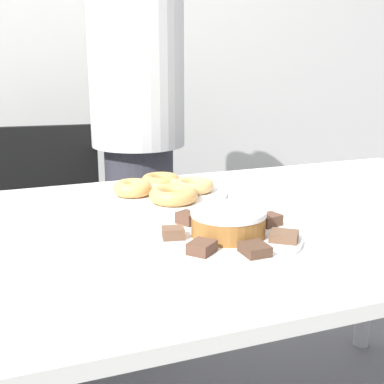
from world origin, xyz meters
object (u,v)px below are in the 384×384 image
object	(u,v)px
plate_donuts	(164,194)
frosted_cake	(228,222)
person_standing	(138,130)
plate_cake	(228,237)
office_chair_left	(53,249)

from	to	relation	value
plate_donuts	frosted_cake	size ratio (longest dim) A/B	2.17
person_standing	plate_donuts	size ratio (longest dim) A/B	4.56
plate_cake	frosted_cake	xyz separation A→B (m)	(0.00, 0.00, 0.03)
office_chair_left	plate_cake	bearing A→B (deg)	-67.19
office_chair_left	frosted_cake	distance (m)	1.12
office_chair_left	plate_donuts	size ratio (longest dim) A/B	2.44
plate_donuts	frosted_cake	world-z (taller)	frosted_cake
plate_donuts	office_chair_left	bearing A→B (deg)	113.40
plate_cake	frosted_cake	distance (m)	0.03
office_chair_left	plate_donuts	world-z (taller)	office_chair_left
office_chair_left	plate_cake	size ratio (longest dim) A/B	2.70
plate_cake	frosted_cake	world-z (taller)	frosted_cake
person_standing	frosted_cake	distance (m)	1.05
plate_cake	office_chair_left	bearing A→B (deg)	105.52
plate_cake	person_standing	bearing A→B (deg)	85.44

